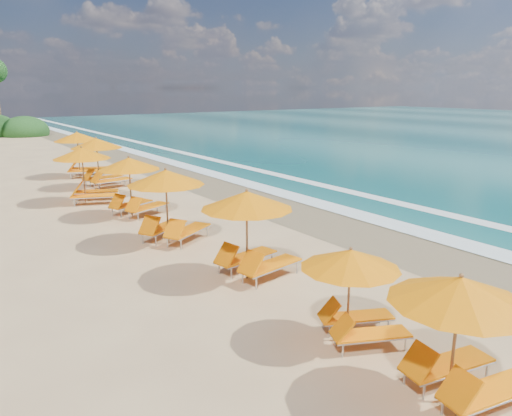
{
  "coord_description": "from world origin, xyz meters",
  "views": [
    {
      "loc": [
        -8.86,
        -12.71,
        5.01
      ],
      "look_at": [
        0.0,
        0.0,
        1.2
      ],
      "focal_mm": 34.25,
      "sensor_mm": 36.0,
      "label": 1
    }
  ],
  "objects": [
    {
      "name": "ground",
      "position": [
        0.0,
        0.0,
        0.0
      ],
      "size": [
        160.0,
        160.0,
        0.0
      ],
      "primitive_type": "plane",
      "color": "tan",
      "rests_on": "ground"
    },
    {
      "name": "wet_sand",
      "position": [
        4.0,
        0.0,
        0.01
      ],
      "size": [
        4.0,
        160.0,
        0.01
      ],
      "primitive_type": "cube",
      "color": "olive",
      "rests_on": "ground"
    },
    {
      "name": "surf_foam",
      "position": [
        6.7,
        0.0,
        0.03
      ],
      "size": [
        4.0,
        160.0,
        0.01
      ],
      "color": "white",
      "rests_on": "ground"
    },
    {
      "name": "station_2",
      "position": [
        -2.07,
        -8.78,
        1.26
      ],
      "size": [
        2.69,
        2.57,
        2.25
      ],
      "rotation": [
        0.0,
        0.0,
        -0.18
      ],
      "color": "olive",
      "rests_on": "ground"
    },
    {
      "name": "station_3",
      "position": [
        -2.03,
        -6.42,
        1.13
      ],
      "size": [
        2.64,
        2.62,
        2.01
      ],
      "rotation": [
        0.0,
        0.0,
        -0.43
      ],
      "color": "olive",
      "rests_on": "ground"
    },
    {
      "name": "station_4",
      "position": [
        -1.77,
        -2.35,
        1.39
      ],
      "size": [
        2.95,
        2.82,
        2.48
      ],
      "rotation": [
        0.0,
        0.0,
        0.17
      ],
      "color": "olive",
      "rests_on": "ground"
    },
    {
      "name": "station_5",
      "position": [
        -2.24,
        1.72,
        1.43
      ],
      "size": [
        3.41,
        3.41,
        2.54
      ],
      "rotation": [
        0.0,
        0.0,
        0.52
      ],
      "color": "olive",
      "rests_on": "ground"
    },
    {
      "name": "station_6",
      "position": [
        -1.94,
        5.74,
        1.37
      ],
      "size": [
        3.18,
        3.14,
        2.45
      ],
      "rotation": [
        0.0,
        0.0,
        0.39
      ],
      "color": "olive",
      "rests_on": "ground"
    },
    {
      "name": "station_7",
      "position": [
        -2.73,
        9.18,
        1.42
      ],
      "size": [
        3.29,
        3.25,
        2.54
      ],
      "rotation": [
        0.0,
        0.0,
        -0.39
      ],
      "color": "olive",
      "rests_on": "ground"
    },
    {
      "name": "station_8",
      "position": [
        -1.13,
        12.29,
        1.47
      ],
      "size": [
        3.05,
        2.88,
        2.62
      ],
      "rotation": [
        0.0,
        0.0,
        0.13
      ],
      "color": "olive",
      "rests_on": "ground"
    },
    {
      "name": "station_9",
      "position": [
        -1.05,
        16.04,
        1.48
      ],
      "size": [
        3.46,
        3.43,
        2.64
      ],
      "rotation": [
        0.0,
        0.0,
        -0.42
      ],
      "color": "olive",
      "rests_on": "ground"
    }
  ]
}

